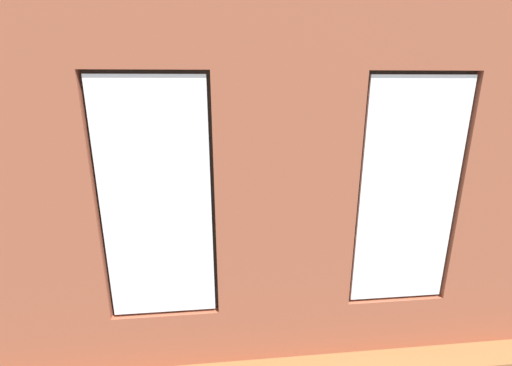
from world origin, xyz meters
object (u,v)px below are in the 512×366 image
(couch_by_window, at_px, (285,284))
(potted_plant_foreground_right, at_px, (126,181))
(remote_gray, at_px, (238,218))
(potted_plant_near_tv, at_px, (71,268))
(potted_plant_by_left_couch, at_px, (360,196))
(potted_plant_between_couches, at_px, (394,265))
(cup_ceramic, at_px, (256,221))
(tv_flatscreen, at_px, (58,206))
(coffee_table, at_px, (249,224))
(couch_left, at_px, (416,227))
(potted_plant_beside_window_right, at_px, (93,282))
(candle_jar, at_px, (249,217))
(potted_plant_corner_far_left, at_px, (500,264))
(potted_plant_mid_room_small, at_px, (301,203))
(table_plant_small, at_px, (272,211))
(potted_plant_corner_near_left, at_px, (365,168))
(media_console, at_px, (65,244))
(remote_silver, at_px, (222,224))

(couch_by_window, height_order, potted_plant_foreground_right, potted_plant_foreground_right)
(remote_gray, xyz_separation_m, potted_plant_near_tv, (2.02, 1.41, 0.04))
(potted_plant_by_left_couch, bearing_deg, potted_plant_between_couches, 75.94)
(cup_ceramic, xyz_separation_m, tv_flatscreen, (2.86, 0.11, 0.39))
(coffee_table, bearing_deg, couch_left, 173.75)
(potted_plant_by_left_couch, bearing_deg, cup_ceramic, 28.68)
(potted_plant_beside_window_right, bearing_deg, couch_left, -161.40)
(candle_jar, relative_size, potted_plant_near_tv, 0.17)
(potted_plant_corner_far_left, xyz_separation_m, potted_plant_beside_window_right, (4.61, -0.01, 0.06))
(potted_plant_corner_far_left, bearing_deg, potted_plant_foreground_right, -36.55)
(potted_plant_mid_room_small, bearing_deg, tv_flatscreen, 16.89)
(couch_left, bearing_deg, potted_plant_corner_far_left, 10.67)
(potted_plant_beside_window_right, bearing_deg, candle_jar, -134.90)
(table_plant_small, relative_size, potted_plant_mid_room_small, 0.36)
(tv_flatscreen, distance_m, potted_plant_between_couches, 4.58)
(cup_ceramic, distance_m, tv_flatscreen, 2.88)
(couch_left, bearing_deg, coffee_table, -91.55)
(potted_plant_corner_far_left, bearing_deg, couch_left, -84.02)
(potted_plant_near_tv, bearing_deg, table_plant_small, -150.68)
(potted_plant_corner_far_left, height_order, potted_plant_by_left_couch, potted_plant_corner_far_left)
(potted_plant_corner_near_left, bearing_deg, couch_left, 86.38)
(potted_plant_between_couches, bearing_deg, coffee_table, -46.04)
(coffee_table, height_order, remote_gray, remote_gray)
(potted_plant_mid_room_small, bearing_deg, potted_plant_between_couches, 101.65)
(potted_plant_corner_far_left, relative_size, potted_plant_mid_room_small, 2.07)
(couch_by_window, height_order, potted_plant_by_left_couch, couch_by_window)
(coffee_table, relative_size, potted_plant_between_couches, 1.20)
(potted_plant_foreground_right, bearing_deg, candle_jar, 139.19)
(couch_left, distance_m, potted_plant_corner_near_left, 2.49)
(candle_jar, height_order, media_console, candle_jar)
(remote_gray, bearing_deg, cup_ceramic, 47.53)
(remote_gray, xyz_separation_m, tv_flatscreen, (2.57, 0.34, 0.42))
(potted_plant_corner_near_left, distance_m, potted_plant_between_couches, 4.02)
(couch_by_window, xyz_separation_m, cup_ceramic, (0.16, -1.57, 0.14))
(potted_plant_near_tv, bearing_deg, couch_by_window, 171.32)
(media_console, bearing_deg, remote_silver, -177.18)
(potted_plant_mid_room_small, xyz_separation_m, potted_plant_by_left_couch, (-1.21, -0.14, 0.05))
(coffee_table, bearing_deg, media_console, 4.93)
(coffee_table, relative_size, remote_silver, 8.37)
(couch_by_window, distance_m, potted_plant_foreground_right, 4.68)
(potted_plant_by_left_couch, bearing_deg, potted_plant_corner_near_left, -116.60)
(table_plant_small, bearing_deg, candle_jar, 20.13)
(cup_ceramic, xyz_separation_m, potted_plant_by_left_couch, (-2.16, -1.18, -0.06))
(couch_by_window, height_order, remote_silver, couch_by_window)
(coffee_table, xyz_separation_m, potted_plant_by_left_couch, (-2.27, -1.06, 0.04))
(couch_by_window, bearing_deg, potted_plant_by_left_couch, -126.00)
(coffee_table, distance_m, remote_silver, 0.45)
(candle_jar, height_order, potted_plant_corner_near_left, potted_plant_corner_near_left)
(cup_ceramic, height_order, potted_plant_beside_window_right, potted_plant_beside_window_right)
(potted_plant_near_tv, xyz_separation_m, potted_plant_between_couches, (-3.79, 0.34, 0.01))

